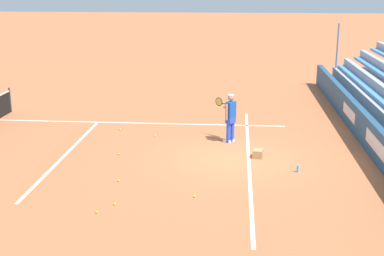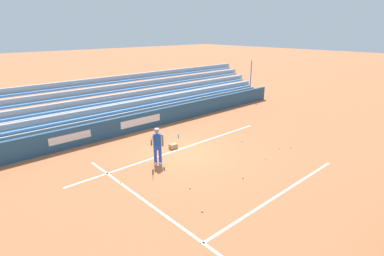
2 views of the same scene
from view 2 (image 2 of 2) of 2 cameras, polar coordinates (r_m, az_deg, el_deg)
The scene contains 17 objects.
ground_plane at distance 15.33m, azimuth -1.19°, elevation -4.61°, with size 160.00×160.00×0.00m, color #B7663D.
court_baseline_white at distance 15.68m, azimuth -2.39°, elevation -4.06°, with size 12.00×0.10×0.01m, color white.
court_sideline_white at distance 10.32m, azimuth -3.95°, elevation -17.09°, with size 0.10×12.00×0.01m, color white.
court_service_line_white at distance 12.16m, azimuth 16.48°, elevation -11.94°, with size 8.22×0.10×0.01m, color white.
back_wall_sponsor_board at distance 18.60m, azimuth -10.41°, elevation 1.08°, with size 26.18×0.25×1.10m.
bleacher_stand at distance 20.41m, azimuth -13.77°, elevation 3.01°, with size 24.87×3.20×3.40m.
tennis_player at distance 13.83m, azimuth -6.64°, elevation -3.36°, with size 0.97×0.82×1.71m.
ball_box_cardboard at distance 15.74m, azimuth -3.59°, elevation -3.50°, with size 0.40×0.30×0.26m, color #A87F51.
tennis_ball_far_right at distance 10.67m, azimuth 1.95°, elevation -15.55°, with size 0.07×0.07×0.07m, color #CCE533.
tennis_ball_toward_net at distance 16.39m, azimuth 16.35°, elevation -3.70°, with size 0.07×0.07×0.07m, color #CCE533.
tennis_ball_stray_back at distance 12.94m, azimuth 9.68°, elevation -9.29°, with size 0.07×0.07×0.07m, color #CCE533.
tennis_ball_on_baseline at distance 12.01m, azimuth -0.42°, elevation -11.35°, with size 0.07×0.07×0.07m, color #CCE533.
tennis_ball_midcourt at distance 12.72m, azimuth -13.43°, elevation -10.08°, with size 0.07×0.07×0.07m, color #CCE533.
tennis_ball_by_box at distance 14.97m, azimuth 13.85°, elevation -5.62°, with size 0.07×0.07×0.07m, color #CCE533.
tennis_ball_far_left at distance 16.67m, azimuth 18.26°, elevation -3.52°, with size 0.07×0.07×0.07m, color #CCE533.
tennis_ball_near_player at distance 16.91m, azimuth 9.47°, elevation -2.49°, with size 0.07×0.07×0.07m, color #CCE533.
water_bottle at distance 17.33m, azimuth -2.62°, elevation -1.46°, with size 0.07×0.07×0.22m, color #33B2E5.
Camera 2 is at (9.23, 10.67, 5.99)m, focal length 28.00 mm.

